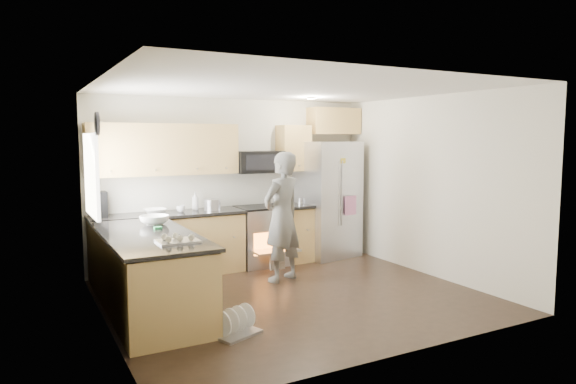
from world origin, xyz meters
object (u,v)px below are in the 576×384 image
refrigerator (328,199)px  person (282,217)px  dish_rack (235,327)px  stove_range (262,222)px

refrigerator → person: bearing=-154.7°
person → dish_rack: person is taller
person → refrigerator: bearing=-165.4°
stove_range → person: (-0.14, -0.96, 0.23)m
refrigerator → dish_rack: size_ratio=3.45×
stove_range → dish_rack: (-1.49, -2.51, -0.60)m
refrigerator → person: size_ratio=1.07×
person → dish_rack: size_ratio=3.23×
stove_range → dish_rack: stove_range is taller
stove_range → refrigerator: refrigerator is taller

